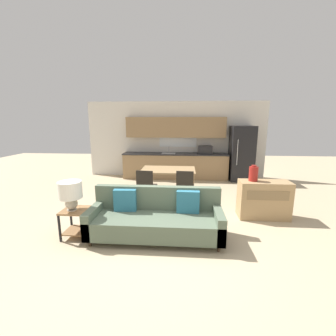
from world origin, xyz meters
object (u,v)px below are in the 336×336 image
at_px(credenza, 264,200).
at_px(dining_chair_near_left, 146,185).
at_px(vase, 253,174).
at_px(table_lamp, 70,192).
at_px(couch, 156,218).
at_px(dining_chair_near_right, 185,186).
at_px(side_table, 76,218).
at_px(refrigerator, 241,153).
at_px(dining_table, 168,171).

bearing_deg(credenza, dining_chair_near_left, 168.90).
bearing_deg(vase, dining_chair_near_left, 168.27).
bearing_deg(table_lamp, couch, 6.31).
height_order(couch, table_lamp, table_lamp).
height_order(vase, dining_chair_near_right, vase).
relative_size(side_table, dining_chair_near_left, 0.57).
height_order(refrigerator, credenza, refrigerator).
bearing_deg(vase, table_lamp, -161.18).
distance_m(refrigerator, table_lamp, 5.75).
relative_size(dining_table, credenza, 1.41).
bearing_deg(dining_chair_near_right, vase, 163.52).
xyz_separation_m(couch, dining_chair_near_left, (-0.42, 1.47, 0.17)).
relative_size(dining_table, dining_chair_near_right, 1.63).
bearing_deg(dining_chair_near_right, side_table, 43.56).
height_order(side_table, dining_chair_near_left, dining_chair_near_left).
distance_m(dining_table, side_table, 2.82).
height_order(refrigerator, side_table, refrigerator).
relative_size(refrigerator, vase, 5.59).
distance_m(refrigerator, dining_table, 3.00).
distance_m(couch, side_table, 1.41).
relative_size(vase, dining_chair_near_right, 0.37).
bearing_deg(dining_chair_near_right, refrigerator, -122.74).
relative_size(refrigerator, table_lamp, 3.63).
bearing_deg(vase, refrigerator, 80.86).
bearing_deg(couch, side_table, -175.13).
xyz_separation_m(couch, dining_chair_near_right, (0.51, 1.49, 0.17)).
height_order(side_table, vase, vase).
relative_size(dining_table, vase, 4.36).
relative_size(side_table, dining_chair_near_right, 0.57).
bearing_deg(dining_table, side_table, -121.10).
distance_m(couch, table_lamp, 1.53).
distance_m(refrigerator, dining_chair_near_right, 3.27).
relative_size(refrigerator, credenza, 1.81).
bearing_deg(table_lamp, refrigerator, 47.92).
bearing_deg(table_lamp, credenza, 17.30).
relative_size(side_table, vase, 1.52).
xyz_separation_m(refrigerator, dining_table, (-2.37, -1.83, -0.26)).
bearing_deg(couch, dining_chair_near_right, 71.20).
bearing_deg(couch, credenza, 23.98).
relative_size(table_lamp, vase, 1.54).
height_order(dining_chair_near_right, dining_chair_near_left, same).
bearing_deg(side_table, dining_chair_near_left, 58.39).
bearing_deg(dining_table, table_lamp, -121.27).
height_order(couch, vase, vase).
bearing_deg(couch, refrigerator, 59.52).
bearing_deg(credenza, table_lamp, -162.70).
bearing_deg(dining_table, dining_chair_near_left, -120.09).
distance_m(side_table, credenza, 3.72).
distance_m(refrigerator, couch, 4.80).
relative_size(credenza, dining_chair_near_right, 1.15).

